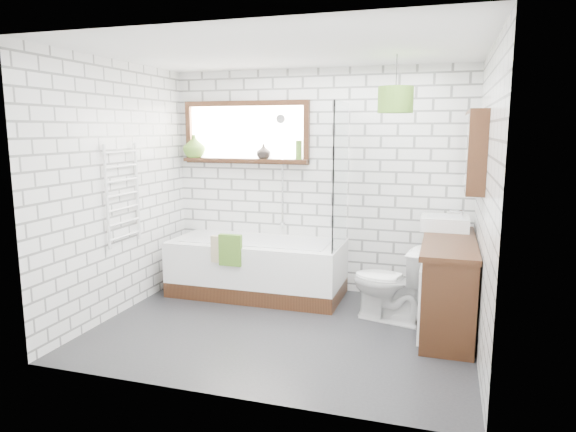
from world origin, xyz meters
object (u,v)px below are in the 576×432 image
(basin, at_px, (445,223))
(toilet, at_px, (390,283))
(pendant, at_px, (396,100))
(bathtub, at_px, (257,268))
(vanity, at_px, (448,284))

(basin, height_order, toilet, basin)
(basin, xyz_separation_m, pendant, (-0.48, -0.50, 1.19))
(bathtub, xyz_separation_m, pendant, (1.50, -0.40, 1.79))
(toilet, bearing_deg, bathtub, -90.18)
(vanity, bearing_deg, pendant, 180.00)
(toilet, bearing_deg, basin, 148.51)
(toilet, distance_m, pendant, 1.73)
(vanity, height_order, pendant, pendant)
(vanity, relative_size, basin, 3.16)
(vanity, xyz_separation_m, pendant, (-0.54, 0.00, 1.68))
(toilet, xyz_separation_m, pendant, (-0.00, -0.03, 1.72))
(bathtub, distance_m, vanity, 2.08)
(bathtub, bearing_deg, pendant, -14.91)
(vanity, bearing_deg, basin, 96.84)
(basin, relative_size, pendant, 1.46)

